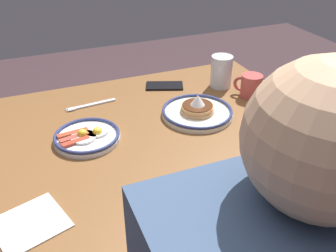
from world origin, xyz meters
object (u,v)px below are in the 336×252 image
drinking_glass (221,73)px  fork_far (91,105)px  coffee_mug (250,85)px  fork_near (272,123)px  tea_spoon (282,187)px  plate_near_main (197,111)px  butter_knife (311,156)px  paper_napkin (30,224)px  plate_center_pancakes (87,136)px  cell_phone (164,86)px

drinking_glass → fork_far: (0.51, -0.03, -0.05)m
coffee_mug → fork_near: 0.21m
fork_near → tea_spoon: (0.17, 0.28, 0.00)m
plate_near_main → butter_knife: 0.39m
plate_near_main → paper_napkin: bearing=28.2°
plate_near_main → coffee_mug: (-0.25, -0.06, 0.03)m
plate_near_main → drinking_glass: 0.26m
coffee_mug → plate_center_pancakes: bearing=6.2°
drinking_glass → paper_napkin: size_ratio=0.82×
cell_phone → paper_napkin: cell_phone is taller
coffee_mug → paper_napkin: size_ratio=0.63×
paper_napkin → tea_spoon: size_ratio=0.78×
fork_near → butter_knife: (0.01, 0.20, -0.00)m
cell_phone → fork_far: cell_phone is taller
cell_phone → tea_spoon: size_ratio=0.75×
drinking_glass → fork_near: bearing=92.8°
drinking_glass → tea_spoon: (0.15, 0.60, -0.05)m
plate_near_main → coffee_mug: 0.25m
coffee_mug → butter_knife: size_ratio=0.43×
plate_near_main → butter_knife: plate_near_main is taller
paper_napkin → fork_near: bearing=-168.0°
cell_phone → tea_spoon: bearing=115.4°
plate_near_main → butter_knife: bearing=120.1°
plate_near_main → tea_spoon: plate_near_main is taller
plate_center_pancakes → coffee_mug: size_ratio=2.15×
plate_near_main → cell_phone: plate_near_main is taller
plate_center_pancakes → butter_knife: size_ratio=0.91×
butter_knife → tea_spoon: 0.18m
paper_napkin → fork_far: (-0.25, -0.51, 0.00)m
fork_far → paper_napkin: bearing=64.2°
coffee_mug → butter_knife: (0.05, 0.40, -0.04)m
paper_napkin → plate_near_main: bearing=-151.8°
cell_phone → plate_near_main: bearing=115.2°
plate_near_main → paper_napkin: size_ratio=1.62×
coffee_mug → cell_phone: bearing=-36.5°
plate_center_pancakes → fork_far: plate_center_pancakes is taller
plate_center_pancakes → plate_near_main: bearing=-178.4°
tea_spoon → coffee_mug: bearing=-113.8°
cell_phone → fork_near: 0.45m
drinking_glass → butter_knife: bearing=91.0°
plate_near_main → drinking_glass: drinking_glass is taller
plate_near_main → paper_napkin: plate_near_main is taller
plate_center_pancakes → drinking_glass: size_ratio=1.64×
coffee_mug → cell_phone: (0.27, -0.20, -0.04)m
butter_knife → coffee_mug: bearing=-97.0°
plate_center_pancakes → paper_napkin: (0.19, 0.29, -0.01)m
cell_phone → tea_spoon: (-0.05, 0.67, 0.00)m
plate_center_pancakes → butter_knife: bearing=150.2°
drinking_glass → tea_spoon: drinking_glass is taller
plate_center_pancakes → cell_phone: 0.45m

